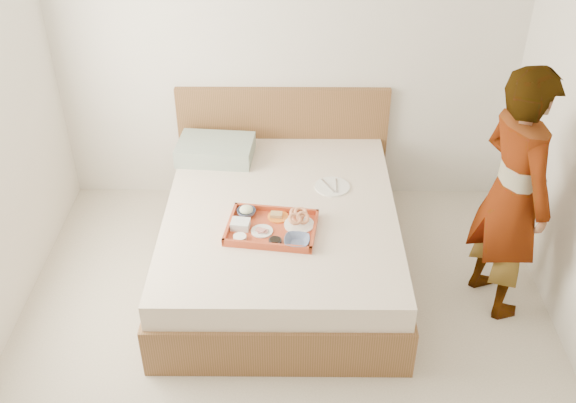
# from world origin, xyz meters

# --- Properties ---
(ground) EXTENTS (3.50, 4.00, 0.01)m
(ground) POSITION_xyz_m (0.00, 0.00, 0.00)
(ground) COLOR beige
(ground) RESTS_ON ground
(wall_back) EXTENTS (3.50, 0.01, 2.60)m
(wall_back) POSITION_xyz_m (0.00, 2.00, 1.30)
(wall_back) COLOR silver
(wall_back) RESTS_ON ground
(bed) EXTENTS (1.65, 2.00, 0.53)m
(bed) POSITION_xyz_m (-0.03, 1.00, 0.27)
(bed) COLOR brown
(bed) RESTS_ON ground
(headboard) EXTENTS (1.65, 0.06, 0.95)m
(headboard) POSITION_xyz_m (-0.03, 1.97, 0.47)
(headboard) COLOR brown
(headboard) RESTS_ON ground
(pillow) EXTENTS (0.59, 0.42, 0.13)m
(pillow) POSITION_xyz_m (-0.53, 1.65, 0.60)
(pillow) COLOR gray
(pillow) RESTS_ON bed
(tray) EXTENTS (0.62, 0.48, 0.05)m
(tray) POSITION_xyz_m (-0.08, 0.74, 0.56)
(tray) COLOR #B9452A
(tray) RESTS_ON bed
(prawn_plate) EXTENTS (0.22, 0.22, 0.01)m
(prawn_plate) POSITION_xyz_m (0.09, 0.78, 0.55)
(prawn_plate) COLOR white
(prawn_plate) RESTS_ON tray
(navy_bowl_big) EXTENTS (0.18, 0.18, 0.04)m
(navy_bowl_big) POSITION_xyz_m (0.08, 0.59, 0.57)
(navy_bowl_big) COLOR #1C2D4B
(navy_bowl_big) RESTS_ON tray
(sauce_dish) EXTENTS (0.09, 0.09, 0.03)m
(sauce_dish) POSITION_xyz_m (-0.06, 0.59, 0.56)
(sauce_dish) COLOR black
(sauce_dish) RESTS_ON tray
(meat_plate) EXTENTS (0.16, 0.16, 0.01)m
(meat_plate) POSITION_xyz_m (-0.14, 0.71, 0.55)
(meat_plate) COLOR white
(meat_plate) RESTS_ON tray
(bread_plate) EXTENTS (0.16, 0.16, 0.01)m
(bread_plate) POSITION_xyz_m (-0.05, 0.87, 0.55)
(bread_plate) COLOR orange
(bread_plate) RESTS_ON tray
(salad_bowl) EXTENTS (0.14, 0.14, 0.04)m
(salad_bowl) POSITION_xyz_m (-0.25, 0.90, 0.56)
(salad_bowl) COLOR #1C2D4B
(salad_bowl) RESTS_ON tray
(plastic_tub) EXTENTS (0.13, 0.11, 0.05)m
(plastic_tub) POSITION_xyz_m (-0.28, 0.75, 0.57)
(plastic_tub) COLOR silver
(plastic_tub) RESTS_ON tray
(cheese_round) EXTENTS (0.09, 0.09, 0.03)m
(cheese_round) POSITION_xyz_m (-0.28, 0.63, 0.56)
(cheese_round) COLOR white
(cheese_round) RESTS_ON tray
(dinner_plate) EXTENTS (0.28, 0.28, 0.01)m
(dinner_plate) POSITION_xyz_m (0.33, 1.25, 0.54)
(dinner_plate) COLOR white
(dinner_plate) RESTS_ON bed
(person) EXTENTS (0.58, 0.71, 1.69)m
(person) POSITION_xyz_m (1.39, 0.70, 0.84)
(person) COLOR #F0E3D1
(person) RESTS_ON ground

